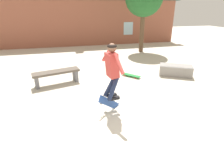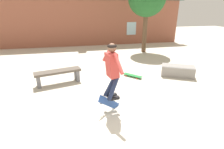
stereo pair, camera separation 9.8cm
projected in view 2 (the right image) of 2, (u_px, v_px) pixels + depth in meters
The scene contains 7 objects.
ground_plane at pixel (121, 129), 3.91m from camera, with size 40.00×40.00×0.00m, color beige.
building_backdrop at pixel (85, 20), 12.05m from camera, with size 14.62×0.52×4.49m.
park_bench at pixel (58, 74), 6.16m from camera, with size 1.63×0.78×0.49m.
skate_ledge at pixel (178, 71), 6.89m from camera, with size 1.32×1.04×0.43m.
skater at pixel (112, 67), 4.21m from camera, with size 0.42×1.19×1.42m.
skateboard_flipping at pixel (109, 103), 4.56m from camera, with size 0.65×0.44×0.64m.
skateboard_resting at pixel (133, 75), 6.83m from camera, with size 0.65×0.70×0.08m.
Camera 2 is at (-0.90, -3.09, 2.55)m, focal length 28.00 mm.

